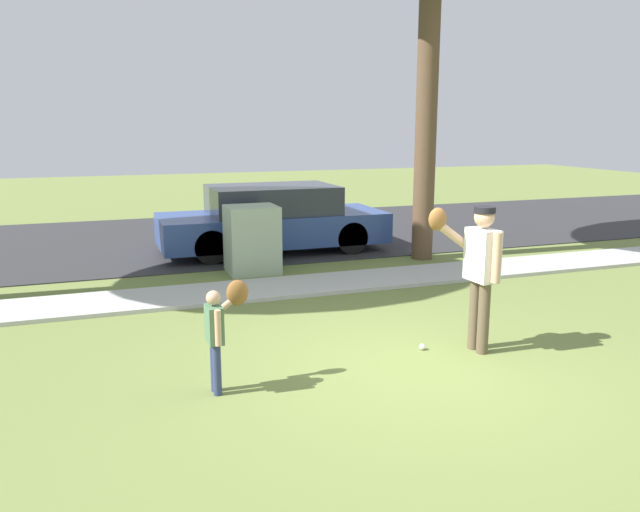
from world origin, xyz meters
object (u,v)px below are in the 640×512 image
(baseball, at_px, (422,347))
(utility_cabinet, at_px, (252,239))
(person_adult, at_px, (478,262))
(person_child, at_px, (221,323))
(parked_wagon_blue, at_px, (272,220))

(baseball, xyz_separation_m, utility_cabinet, (-0.92, 4.45, 0.55))
(person_adult, distance_m, person_child, 2.96)
(person_adult, distance_m, utility_cabinet, 4.91)
(person_child, height_order, utility_cabinet, utility_cabinet)
(baseball, relative_size, parked_wagon_blue, 0.02)
(baseball, xyz_separation_m, parked_wagon_blue, (-0.10, 6.08, 0.62))
(person_adult, height_order, utility_cabinet, person_adult)
(person_child, xyz_separation_m, baseball, (2.39, 0.34, -0.65))
(person_child, xyz_separation_m, utility_cabinet, (1.47, 4.79, -0.10))
(person_child, height_order, parked_wagon_blue, parked_wagon_blue)
(person_adult, bearing_deg, person_child, -0.40)
(person_adult, xyz_separation_m, parked_wagon_blue, (-0.65, 6.30, -0.38))
(baseball, bearing_deg, person_child, -172.00)
(baseball, distance_m, parked_wagon_blue, 6.11)
(person_adult, bearing_deg, parked_wagon_blue, -86.84)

